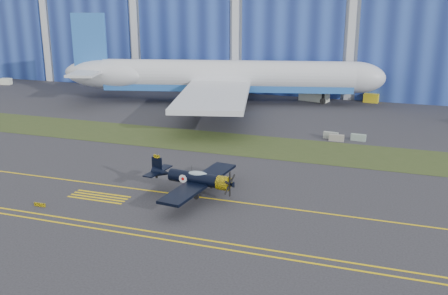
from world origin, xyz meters
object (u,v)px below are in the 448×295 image
(jetliner, at_px, (227,42))
(warbird, at_px, (194,178))
(tug, at_px, (371,98))
(shipping_container, at_px, (314,95))

(jetliner, bearing_deg, warbird, -89.44)
(warbird, xyz_separation_m, tug, (13.45, 52.96, -1.15))
(warbird, relative_size, tug, 5.11)
(shipping_container, relative_size, tug, 2.05)
(tug, bearing_deg, shipping_container, -162.37)
(shipping_container, bearing_deg, tug, 26.84)
(shipping_container, height_order, tug, shipping_container)
(jetliner, height_order, tug, jetliner)
(jetliner, relative_size, shipping_container, 13.76)
(shipping_container, bearing_deg, warbird, -79.17)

